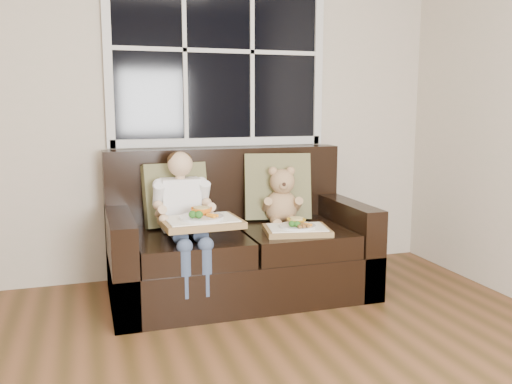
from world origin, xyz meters
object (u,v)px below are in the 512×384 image
object	(u,v)px
child	(183,207)
tray_right	(297,229)
loveseat	(237,247)
tray_left	(201,220)
teddy_bear	(282,200)

from	to	relation	value
child	tray_right	world-z (taller)	child
child	tray_right	distance (m)	0.74
loveseat	child	xyz separation A→B (m)	(-0.38, -0.12, 0.32)
tray_right	tray_left	bearing A→B (deg)	-167.91
tray_left	tray_right	world-z (taller)	tray_left
loveseat	teddy_bear	size ratio (longest dim) A/B	4.14
child	teddy_bear	xyz separation A→B (m)	(0.72, 0.14, -0.02)
loveseat	teddy_bear	world-z (taller)	loveseat
child	tray_left	bearing A→B (deg)	-70.29
tray_left	tray_right	size ratio (longest dim) A/B	1.06
teddy_bear	tray_left	bearing A→B (deg)	-140.98
tray_right	child	bearing A→B (deg)	176.08
tray_left	teddy_bear	bearing A→B (deg)	24.68
teddy_bear	tray_right	xyz separation A→B (m)	(-0.02, -0.32, -0.13)
loveseat	child	world-z (taller)	child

